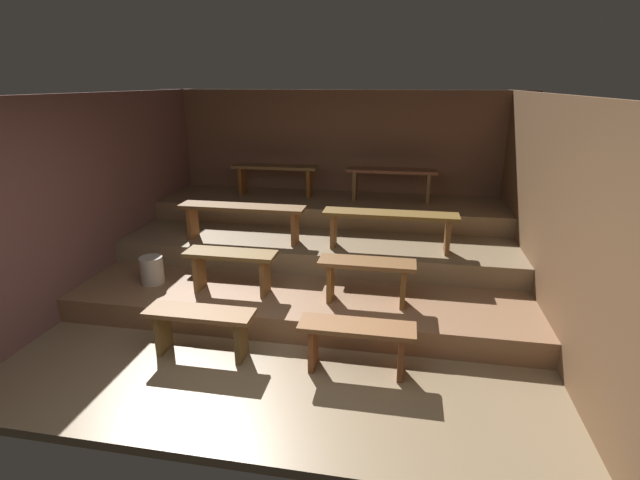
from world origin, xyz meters
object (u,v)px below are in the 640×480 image
Objects in this scene: bench_floor_left at (200,322)px; pail_lower at (152,270)px; bench_lower_left at (231,262)px; bench_upper_right at (391,176)px; bench_middle_right at (390,220)px; bench_floor_right at (357,337)px; bench_upper_left at (275,172)px; bench_middle_left at (242,213)px; bench_lower_right at (367,272)px.

pail_lower is (-0.99, 0.92, 0.08)m from bench_floor_left.
bench_lower_left is 0.76× the size of bench_upper_right.
bench_middle_right is 2.85m from pail_lower.
bench_lower_left is (-1.48, 0.87, 0.27)m from bench_floor_right.
bench_middle_right is at bearing 83.91° from bench_floor_right.
pail_lower reaches higher than bench_floor_right.
bench_upper_left reaches higher than bench_lower_left.
bench_middle_right is 1.45m from bench_upper_right.
bench_upper_left is (0.05, 1.43, 0.26)m from bench_middle_left.
bench_middle_left reaches higher than pail_lower.
bench_middle_right reaches higher than bench_lower_left.
bench_middle_right is (1.67, 1.82, 0.56)m from bench_floor_left.
bench_middle_left is at bearing 132.50° from bench_floor_right.
bench_middle_right is 5.05× the size of pail_lower.
pail_lower is (-0.99, 0.05, -0.18)m from bench_lower_left.
bench_middle_left is (-1.67, 0.95, 0.29)m from bench_lower_right.
bench_middle_left reaches higher than bench_lower_right.
pail_lower is at bearing 178.93° from bench_lower_right.
bench_upper_left is at bearing 92.59° from bench_floor_left.
bench_floor_left is 2.53m from bench_middle_right.
bench_upper_left is 1.77m from bench_upper_right.
bench_floor_right is at bearing -96.09° from bench_middle_right.
bench_lower_left reaches higher than bench_floor_right.
pail_lower is (-2.61, -2.33, -0.73)m from bench_upper_right.
bench_lower_left is at bearing 149.57° from bench_floor_right.
pail_lower reaches higher than bench_floor_left.
bench_lower_left is at bearing 180.00° from bench_lower_right.
bench_lower_right is (0.01, 0.87, 0.27)m from bench_floor_right.
bench_floor_right is 0.64× the size of bench_middle_left.
bench_upper_left is at bearing 70.09° from pail_lower.
bench_floor_left is 1.74m from bench_lower_right.
pail_lower is at bearing 137.32° from bench_floor_left.
bench_middle_left is 2.33m from bench_upper_right.
bench_lower_right is at bearing -101.21° from bench_middle_right.
bench_middle_left is (-1.67, 1.82, 0.56)m from bench_floor_right.
bench_upper_left is (-1.62, 3.25, 0.82)m from bench_floor_right.
bench_upper_left is (-0.15, 3.25, 0.82)m from bench_floor_left.
bench_floor_right is 0.64× the size of bench_middle_right.
bench_floor_left is 3.35m from bench_upper_left.
bench_upper_left reaches higher than bench_middle_left.
bench_floor_right is 3.22× the size of pail_lower.
bench_floor_left is 1.91m from bench_middle_left.
bench_floor_left is 0.64× the size of bench_middle_right.
bench_lower_left is 3.14× the size of pail_lower.
bench_upper_left reaches higher than bench_middle_right.
bench_floor_left is at bearing -42.68° from pail_lower.
bench_floor_right is 2.53m from bench_middle_left.
bench_floor_left is 1.03× the size of bench_lower_right.
bench_middle_right is at bearing 78.79° from bench_lower_right.
bench_upper_right is 4.11× the size of pail_lower.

